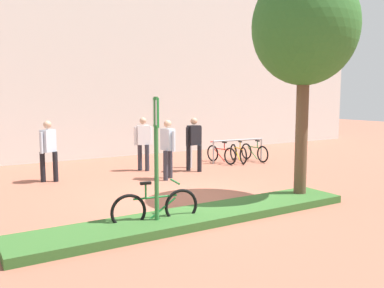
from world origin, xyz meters
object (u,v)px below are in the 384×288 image
(bollard_steel, at_px, (190,154))
(tree_sidewalk, at_px, (305,28))
(person_shirt_white, at_px, (168,146))
(person_shirt_blue, at_px, (143,140))
(parking_sign_post, at_px, (156,143))
(bike_rack_cluster, at_px, (238,152))
(person_suited_dark, at_px, (194,141))
(person_casual_tan, at_px, (48,147))
(bike_at_sign, at_px, (156,208))

(bollard_steel, bearing_deg, tree_sidewalk, -89.99)
(person_shirt_white, height_order, person_shirt_blue, same)
(parking_sign_post, distance_m, person_shirt_blue, 5.90)
(parking_sign_post, xyz_separation_m, bike_rack_cluster, (5.90, 5.23, -1.22))
(person_shirt_white, bearing_deg, bike_rack_cluster, 21.29)
(person_suited_dark, distance_m, person_casual_tan, 4.38)
(bike_rack_cluster, xyz_separation_m, bollard_steel, (-2.13, -0.12, 0.10))
(bike_at_sign, relative_size, bollard_steel, 1.86)
(tree_sidewalk, relative_size, person_casual_tan, 3.04)
(bike_at_sign, height_order, person_casual_tan, person_casual_tan)
(person_shirt_white, distance_m, person_casual_tan, 3.33)
(bollard_steel, bearing_deg, person_casual_tan, 178.70)
(bike_rack_cluster, xyz_separation_m, person_shirt_blue, (-3.68, 0.20, 0.63))
(parking_sign_post, height_order, person_casual_tan, parking_sign_post)
(person_suited_dark, xyz_separation_m, person_casual_tan, (-4.32, 0.72, 0.00))
(bike_rack_cluster, bearing_deg, person_shirt_blue, 176.88)
(bollard_steel, relative_size, person_suited_dark, 0.52)
(parking_sign_post, height_order, person_suited_dark, parking_sign_post)
(bike_at_sign, height_order, bike_rack_cluster, bike_at_sign)
(bike_rack_cluster, height_order, bollard_steel, bollard_steel)
(tree_sidewalk, bearing_deg, person_shirt_blue, 106.33)
(tree_sidewalk, xyz_separation_m, person_shirt_blue, (-1.55, 5.29, -2.91))
(person_shirt_blue, bearing_deg, person_shirt_white, -88.90)
(parking_sign_post, bearing_deg, person_casual_tan, 98.37)
(bike_at_sign, relative_size, person_shirt_blue, 0.97)
(bike_at_sign, bearing_deg, person_shirt_white, 59.00)
(bike_rack_cluster, bearing_deg, tree_sidewalk, -112.69)
(tree_sidewalk, height_order, person_shirt_white, tree_sidewalk)
(bike_at_sign, bearing_deg, bike_rack_cluster, 41.08)
(person_shirt_blue, distance_m, person_casual_tan, 3.00)
(parking_sign_post, bearing_deg, bike_rack_cluster, 41.57)
(bike_rack_cluster, xyz_separation_m, person_suited_dark, (-2.35, -0.74, 0.63))
(parking_sign_post, xyz_separation_m, person_suited_dark, (3.56, 4.50, -0.58))
(tree_sidewalk, distance_m, bollard_steel, 6.05)
(bike_rack_cluster, relative_size, person_shirt_blue, 1.22)
(parking_sign_post, distance_m, bike_at_sign, 1.22)
(person_suited_dark, height_order, person_casual_tan, same)
(parking_sign_post, bearing_deg, tree_sidewalk, 2.15)
(bike_rack_cluster, height_order, person_suited_dark, person_suited_dark)
(tree_sidewalk, bearing_deg, parking_sign_post, -177.85)
(bike_at_sign, xyz_separation_m, person_shirt_white, (2.22, 3.69, 0.63))
(bike_at_sign, distance_m, bollard_steel, 6.24)
(tree_sidewalk, height_order, person_suited_dark, tree_sidewalk)
(bike_at_sign, bearing_deg, bollard_steel, 53.21)
(parking_sign_post, xyz_separation_m, person_casual_tan, (-0.77, 5.22, -0.58))
(person_casual_tan, bearing_deg, tree_sidewalk, -48.20)
(bollard_steel, distance_m, person_casual_tan, 4.57)
(bollard_steel, distance_m, person_suited_dark, 0.85)
(person_shirt_white, bearing_deg, tree_sidewalk, -67.51)
(bike_at_sign, relative_size, person_casual_tan, 0.97)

